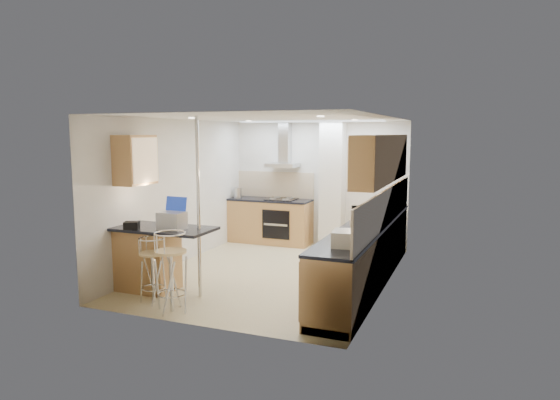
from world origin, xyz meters
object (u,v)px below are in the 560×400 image
at_px(laptop, 172,221).
at_px(bread_bin, 345,238).
at_px(bar_stool_end, 171,272).
at_px(bar_stool_near, 153,270).
at_px(microwave, 363,217).

height_order(laptop, bread_bin, laptop).
bearing_deg(bar_stool_end, bar_stool_near, 86.88).
height_order(bar_stool_end, bread_bin, bread_bin).
bearing_deg(laptop, bar_stool_end, -56.71).
bearing_deg(microwave, laptop, 105.31).
bearing_deg(laptop, bar_stool_near, -99.06).
bearing_deg(bar_stool_near, bar_stool_end, -32.49).
bearing_deg(bread_bin, bar_stool_end, -172.73).
bearing_deg(bar_stool_near, bread_bin, 0.12).
xyz_separation_m(microwave, bread_bin, (0.09, -1.40, -0.04)).
xyz_separation_m(bar_stool_near, bar_stool_end, (0.43, -0.21, 0.07)).
height_order(laptop, bar_stool_near, laptop).
relative_size(microwave, bar_stool_end, 0.46).
xyz_separation_m(microwave, bar_stool_end, (-2.03, -1.91, -0.53)).
relative_size(microwave, laptop, 1.35).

